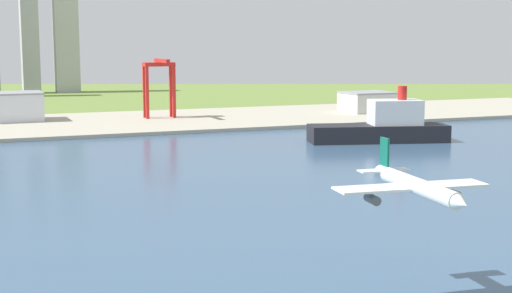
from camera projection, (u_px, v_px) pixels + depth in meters
The scene contains 8 objects.
ground_plane at pixel (157, 171), 328.35m from camera, with size 2400.00×2400.00×0.00m, color olive.
water_bay at pixel (198, 196), 273.27m from camera, with size 840.00×360.00×0.15m, color #385675.
industrial_pier at pixel (88, 124), 502.57m from camera, with size 840.00×140.00×2.50m, color #ABA590.
airplane_landing at pixel (415, 186), 157.93m from camera, with size 35.06×38.01×12.08m.
cargo_ship at pixel (383, 127), 420.92m from camera, with size 82.08×41.32×31.97m.
port_crane_red at pixel (159, 77), 527.47m from camera, with size 22.12×34.35×42.60m.
warehouse_main at pixel (2, 107), 508.08m from camera, with size 53.90×34.87×19.91m.
warehouse_annex at pixel (368, 102), 575.79m from camera, with size 37.94×33.02×15.75m.
Camera 1 is at (-80.16, -16.52, 57.22)m, focal length 51.57 mm.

